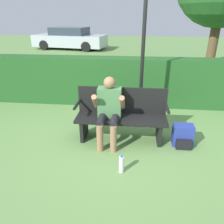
{
  "coord_description": "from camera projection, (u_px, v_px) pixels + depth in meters",
  "views": [
    {
      "loc": [
        0.19,
        -3.42,
        2.08
      ],
      "look_at": [
        -0.15,
        -0.1,
        0.57
      ],
      "focal_mm": 35.0,
      "sensor_mm": 36.0,
      "label": 1
    }
  ],
  "objects": [
    {
      "name": "park_bench",
      "position": [
        121.0,
        115.0,
        3.86
      ],
      "size": [
        1.58,
        0.48,
        0.91
      ],
      "color": "black",
      "rests_on": "ground"
    },
    {
      "name": "backpack",
      "position": [
        183.0,
        136.0,
        3.72
      ],
      "size": [
        0.33,
        0.3,
        0.37
      ],
      "color": "#283893",
      "rests_on": "ground"
    },
    {
      "name": "parked_car",
      "position": [
        70.0,
        39.0,
        13.84
      ],
      "size": [
        4.73,
        2.49,
        1.32
      ],
      "rotation": [
        0.0,
        0.0,
        -0.17
      ],
      "color": "#B7BCC6",
      "rests_on": "ground"
    },
    {
      "name": "signpost",
      "position": [
        144.0,
        38.0,
        3.93
      ],
      "size": [
        0.43,
        0.09,
        2.98
      ],
      "color": "black",
      "rests_on": "ground"
    },
    {
      "name": "ground_plane",
      "position": [
        121.0,
        139.0,
        3.98
      ],
      "size": [
        40.0,
        40.0,
        0.0
      ],
      "primitive_type": "plane",
      "color": "#668E4C"
    },
    {
      "name": "water_bottle",
      "position": [
        121.0,
        164.0,
        3.09
      ],
      "size": [
        0.07,
        0.07,
        0.28
      ],
      "color": "white",
      "rests_on": "ground"
    },
    {
      "name": "hedge_back",
      "position": [
        126.0,
        82.0,
        5.3
      ],
      "size": [
        12.0,
        0.47,
        1.14
      ],
      "color": "#235623",
      "rests_on": "ground"
    },
    {
      "name": "person_seated",
      "position": [
        109.0,
        108.0,
        3.69
      ],
      "size": [
        0.54,
        0.61,
        1.14
      ],
      "color": "#4C7F4C",
      "rests_on": "ground"
    }
  ]
}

